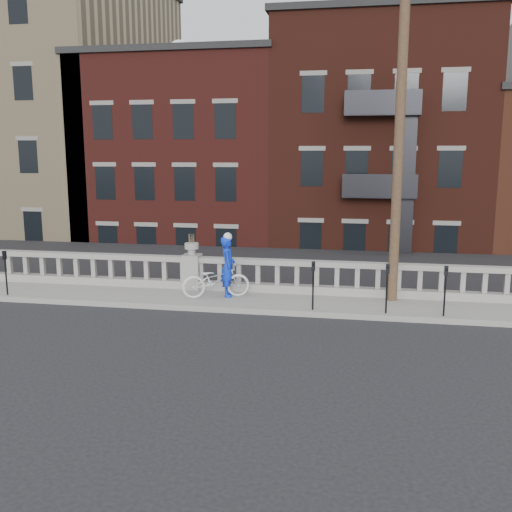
% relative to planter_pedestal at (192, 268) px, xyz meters
% --- Properties ---
extents(ground, '(120.00, 120.00, 0.00)m').
position_rel_planter_pedestal_xyz_m(ground, '(0.00, -3.95, -0.83)').
color(ground, black).
rests_on(ground, ground).
extents(sidewalk, '(32.00, 2.20, 0.15)m').
position_rel_planter_pedestal_xyz_m(sidewalk, '(0.00, -0.95, -0.76)').
color(sidewalk, gray).
rests_on(sidewalk, ground).
extents(balustrade, '(28.00, 0.34, 1.03)m').
position_rel_planter_pedestal_xyz_m(balustrade, '(0.00, 0.00, -0.19)').
color(balustrade, gray).
rests_on(balustrade, sidewalk).
extents(planter_pedestal, '(0.55, 0.55, 1.76)m').
position_rel_planter_pedestal_xyz_m(planter_pedestal, '(0.00, 0.00, 0.00)').
color(planter_pedestal, gray).
rests_on(planter_pedestal, sidewalk).
extents(lower_level, '(80.00, 44.00, 20.80)m').
position_rel_planter_pedestal_xyz_m(lower_level, '(0.56, 19.09, 1.80)').
color(lower_level, '#605E59').
rests_on(lower_level, ground).
extents(utility_pole, '(1.60, 0.28, 10.00)m').
position_rel_planter_pedestal_xyz_m(utility_pole, '(6.20, -0.35, 4.41)').
color(utility_pole, '#422D1E').
rests_on(utility_pole, sidewalk).
extents(parking_meter_b, '(0.10, 0.09, 1.36)m').
position_rel_planter_pedestal_xyz_m(parking_meter_b, '(-5.33, -1.80, 0.17)').
color(parking_meter_b, black).
rests_on(parking_meter_b, sidewalk).
extents(parking_meter_c, '(0.10, 0.09, 1.36)m').
position_rel_planter_pedestal_xyz_m(parking_meter_c, '(3.98, -1.80, 0.17)').
color(parking_meter_c, black).
rests_on(parking_meter_c, sidewalk).
extents(parking_meter_d, '(0.10, 0.09, 1.36)m').
position_rel_planter_pedestal_xyz_m(parking_meter_d, '(5.96, -1.80, 0.17)').
color(parking_meter_d, black).
rests_on(parking_meter_d, sidewalk).
extents(parking_meter_e, '(0.10, 0.09, 1.36)m').
position_rel_planter_pedestal_xyz_m(parking_meter_e, '(7.46, -1.80, 0.17)').
color(parking_meter_e, black).
rests_on(parking_meter_e, sidewalk).
extents(bicycle, '(2.14, 1.38, 1.06)m').
position_rel_planter_pedestal_xyz_m(bicycle, '(1.01, -0.94, -0.15)').
color(bicycle, silver).
rests_on(bicycle, sidewalk).
extents(cyclist, '(0.57, 0.74, 1.83)m').
position_rel_planter_pedestal_xyz_m(cyclist, '(1.34, -0.73, 0.23)').
color(cyclist, '#0D2ECB').
rests_on(cyclist, sidewalk).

